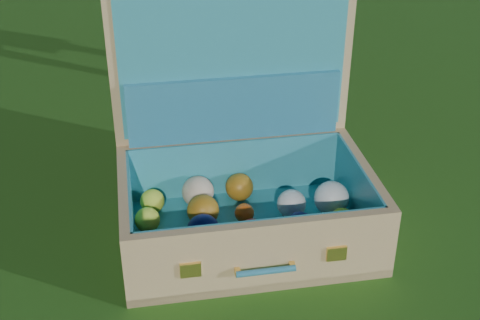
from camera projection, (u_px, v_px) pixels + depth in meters
name	position (u px, v px, depth m)	size (l,w,h in m)	color
ground	(204.00, 254.00, 1.68)	(60.00, 60.00, 0.00)	#215114
suitcase	(242.00, 167.00, 1.72)	(0.65, 0.50, 0.61)	tan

